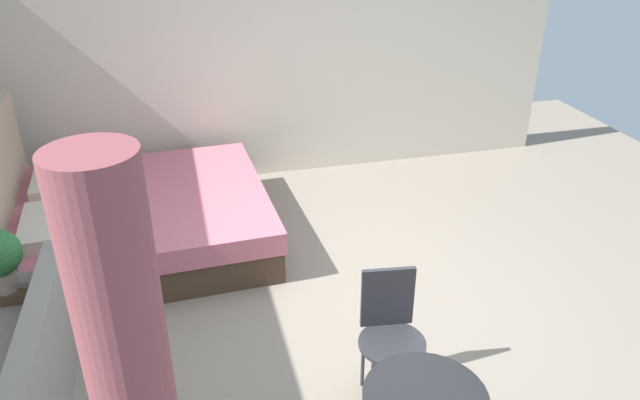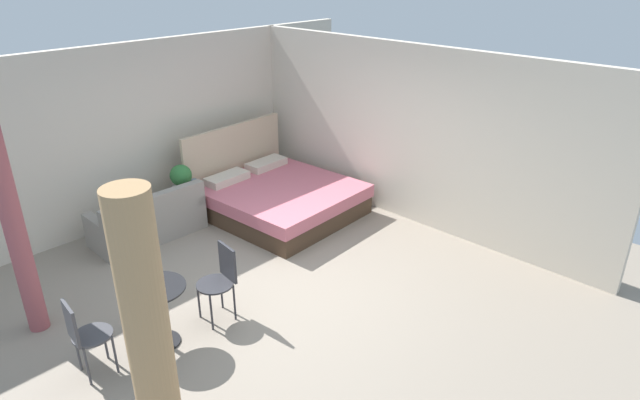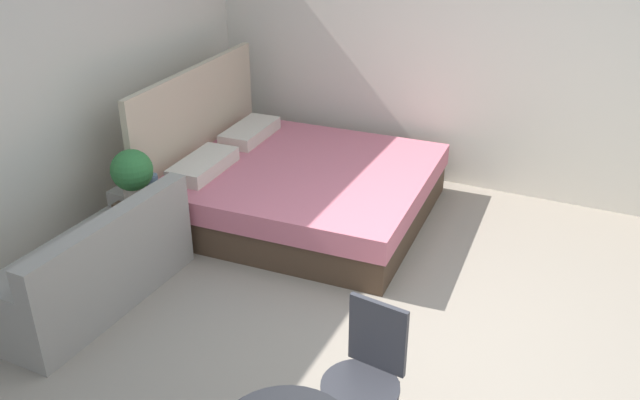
{
  "view_description": "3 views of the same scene",
  "coord_description": "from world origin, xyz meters",
  "px_view_note": "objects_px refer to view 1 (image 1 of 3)",
  "views": [
    {
      "loc": [
        -3.63,
        1.16,
        2.9
      ],
      "look_at": [
        0.33,
        0.16,
        0.79
      ],
      "focal_mm": 34.11,
      "sensor_mm": 36.0,
      "label": 1
    },
    {
      "loc": [
        -3.8,
        -4.25,
        3.73
      ],
      "look_at": [
        0.67,
        0.01,
        0.94
      ],
      "focal_mm": 30.31,
      "sensor_mm": 36.0,
      "label": 2
    },
    {
      "loc": [
        -3.44,
        -0.89,
        2.86
      ],
      "look_at": [
        0.23,
        0.82,
        0.81
      ],
      "focal_mm": 37.5,
      "sensor_mm": 36.0,
      "label": 3
    }
  ],
  "objects_px": {
    "nightstand": "(20,307)",
    "vase": "(9,262)",
    "cafe_chair_near_couch": "(390,325)",
    "couch": "(10,377)",
    "bed": "(135,218)"
  },
  "relations": [
    {
      "from": "cafe_chair_near_couch",
      "to": "nightstand",
      "type": "bearing_deg",
      "value": 63.56
    },
    {
      "from": "couch",
      "to": "vase",
      "type": "height_order",
      "value": "couch"
    },
    {
      "from": "nightstand",
      "to": "cafe_chair_near_couch",
      "type": "relative_size",
      "value": 0.54
    },
    {
      "from": "bed",
      "to": "nightstand",
      "type": "bearing_deg",
      "value": 144.52
    },
    {
      "from": "vase",
      "to": "bed",
      "type": "bearing_deg",
      "value": -39.8
    },
    {
      "from": "vase",
      "to": "nightstand",
      "type": "bearing_deg",
      "value": -165.69
    },
    {
      "from": "nightstand",
      "to": "vase",
      "type": "relative_size",
      "value": 3.06
    },
    {
      "from": "couch",
      "to": "vase",
      "type": "relative_size",
      "value": 10.2
    },
    {
      "from": "bed",
      "to": "cafe_chair_near_couch",
      "type": "height_order",
      "value": "bed"
    },
    {
      "from": "nightstand",
      "to": "cafe_chair_near_couch",
      "type": "distance_m",
      "value": 2.64
    },
    {
      "from": "bed",
      "to": "couch",
      "type": "bearing_deg",
      "value": 159.13
    },
    {
      "from": "bed",
      "to": "cafe_chair_near_couch",
      "type": "distance_m",
      "value": 2.76
    },
    {
      "from": "nightstand",
      "to": "cafe_chair_near_couch",
      "type": "bearing_deg",
      "value": -116.44
    },
    {
      "from": "couch",
      "to": "bed",
      "type": "bearing_deg",
      "value": -20.87
    },
    {
      "from": "nightstand",
      "to": "vase",
      "type": "bearing_deg",
      "value": 14.31
    }
  ]
}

